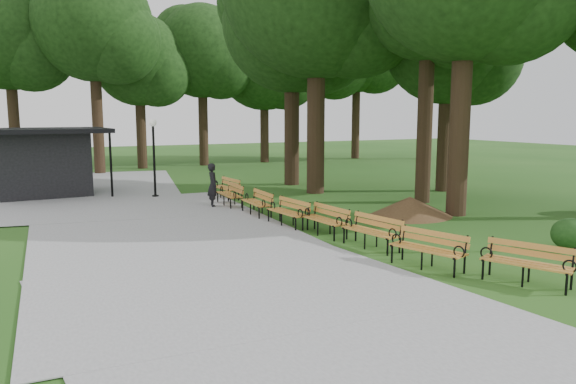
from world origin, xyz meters
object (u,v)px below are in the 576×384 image
person (213,185)px  bench_2 (371,232)px  lamp_post (153,142)px  lawn_tree_4 (292,24)px  kiosk (43,162)px  dirt_mound (410,206)px  bench_5 (256,203)px  bench_1 (427,250)px  bench_4 (287,213)px  lawn_tree_5 (448,40)px  bench_0 (527,264)px  bench_7 (225,188)px  bench_6 (229,195)px  bench_3 (324,220)px

person → bench_2: size_ratio=0.89×
lamp_post → lawn_tree_4: bearing=10.3°
person → kiosk: size_ratio=0.36×
lawn_tree_4 → kiosk: bearing=173.3°
lawn_tree_4 → dirt_mound: bearing=-91.3°
lamp_post → bench_5: bearing=-68.2°
kiosk → bench_2: (7.40, -14.08, -1.03)m
bench_1 → bench_4: size_ratio=1.00×
lamp_post → bench_4: size_ratio=1.76×
bench_4 → lamp_post: bearing=-168.7°
dirt_mound → bench_5: bench_5 is taller
lamp_post → bench_4: bearing=-72.9°
lamp_post → lawn_tree_5: (12.44, -3.87, 4.44)m
bench_1 → bench_2: (-0.07, 2.15, 0.00)m
bench_0 → lawn_tree_5: bearing=120.2°
bench_0 → bench_1: size_ratio=1.00×
dirt_mound → bench_7: bearing=123.0°
bench_2 → lawn_tree_4: lawn_tree_4 is taller
lamp_post → lawn_tree_4: (7.22, 1.31, 5.55)m
bench_6 → lamp_post: bearing=-146.7°
bench_0 → bench_6: bearing=165.7°
bench_6 → lawn_tree_5: 12.17m
lawn_tree_5 → bench_1: bearing=-133.5°
lamp_post → lawn_tree_4: 9.20m
bench_6 → lawn_tree_4: 10.26m
person → lawn_tree_5: lawn_tree_5 is taller
bench_4 → lawn_tree_5: (10.01, 4.01, 6.40)m
lamp_post → bench_1: bearing=-76.6°
lawn_tree_5 → lawn_tree_4: bearing=135.2°
dirt_mound → lawn_tree_4: 12.25m
bench_0 → lamp_post: bearing=170.9°
bench_1 → bench_2: size_ratio=1.00×
bench_0 → lawn_tree_4: (2.95, 16.75, 7.50)m
bench_2 → bench_7: 9.89m
bench_7 → lawn_tree_4: 9.25m
bench_7 → bench_5: bearing=-9.1°
bench_7 → bench_2: bearing=-1.3°
lamp_post → bench_1: size_ratio=1.76×
bench_4 → bench_6: same height
bench_1 → bench_5: (-0.95, 7.86, 0.00)m
dirt_mound → bench_6: bearing=135.4°
bench_2 → bench_5: size_ratio=1.00×
bench_3 → bench_4: 1.66m
bench_5 → bench_6: same height
bench_1 → bench_0: bearing=11.5°
dirt_mound → lawn_tree_5: 9.55m
bench_2 → bench_6: same height
bench_1 → bench_4: bearing=170.5°
bench_7 → lawn_tree_4: lawn_tree_4 is taller
bench_2 → bench_4: size_ratio=1.00×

